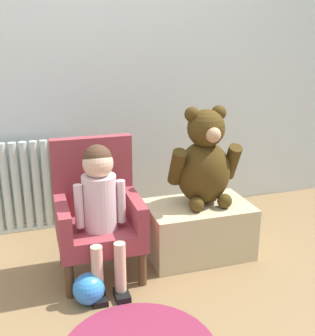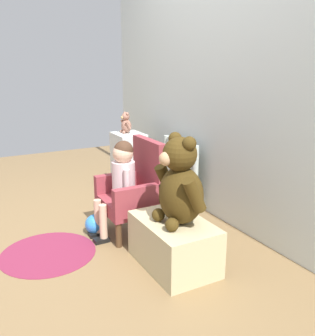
{
  "view_description": "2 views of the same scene",
  "coord_description": "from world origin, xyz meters",
  "px_view_note": "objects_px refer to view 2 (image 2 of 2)",
  "views": [
    {
      "loc": [
        -0.34,
        -1.5,
        1.22
      ],
      "look_at": [
        0.29,
        0.52,
        0.55
      ],
      "focal_mm": 45.0,
      "sensor_mm": 36.0,
      "label": 1
    },
    {
      "loc": [
        2.37,
        -0.58,
        1.26
      ],
      "look_at": [
        0.31,
        0.53,
        0.59
      ],
      "focal_mm": 40.0,
      "sensor_mm": 36.0,
      "label": 2
    }
  ],
  "objects_px": {
    "radiator": "(180,172)",
    "toy_ball": "(95,224)",
    "large_teddy_bear": "(180,185)",
    "small_teddy_bear": "(126,124)",
    "floor_rug": "(48,253)",
    "child_figure": "(121,175)",
    "small_dresser": "(129,162)",
    "child_armchair": "(135,190)",
    "low_bench": "(174,243)"
  },
  "relations": [
    {
      "from": "low_bench",
      "to": "toy_ball",
      "type": "relative_size",
      "value": 3.86
    },
    {
      "from": "small_teddy_bear",
      "to": "floor_rug",
      "type": "height_order",
      "value": "small_teddy_bear"
    },
    {
      "from": "large_teddy_bear",
      "to": "small_teddy_bear",
      "type": "distance_m",
      "value": 1.57
    },
    {
      "from": "child_figure",
      "to": "low_bench",
      "type": "xyz_separation_m",
      "value": [
        0.57,
        0.11,
        -0.31
      ]
    },
    {
      "from": "child_armchair",
      "to": "toy_ball",
      "type": "bearing_deg",
      "value": -109.15
    },
    {
      "from": "child_armchair",
      "to": "low_bench",
      "type": "xyz_separation_m",
      "value": [
        0.57,
        -0.0,
        -0.18
      ]
    },
    {
      "from": "low_bench",
      "to": "radiator",
      "type": "bearing_deg",
      "value": 146.43
    },
    {
      "from": "child_armchair",
      "to": "large_teddy_bear",
      "type": "xyz_separation_m",
      "value": [
        0.61,
        0.02,
        0.22
      ]
    },
    {
      "from": "large_teddy_bear",
      "to": "floor_rug",
      "type": "height_order",
      "value": "large_teddy_bear"
    },
    {
      "from": "child_figure",
      "to": "toy_ball",
      "type": "bearing_deg",
      "value": -119.72
    },
    {
      "from": "radiator",
      "to": "floor_rug",
      "type": "relative_size",
      "value": 0.92
    },
    {
      "from": "small_teddy_bear",
      "to": "toy_ball",
      "type": "distance_m",
      "value": 1.2
    },
    {
      "from": "small_dresser",
      "to": "child_figure",
      "type": "relative_size",
      "value": 0.82
    },
    {
      "from": "child_figure",
      "to": "toy_ball",
      "type": "height_order",
      "value": "child_figure"
    },
    {
      "from": "floor_rug",
      "to": "toy_ball",
      "type": "distance_m",
      "value": 0.42
    },
    {
      "from": "radiator",
      "to": "small_teddy_bear",
      "type": "bearing_deg",
      "value": -154.42
    },
    {
      "from": "floor_rug",
      "to": "toy_ball",
      "type": "bearing_deg",
      "value": 109.69
    },
    {
      "from": "radiator",
      "to": "low_bench",
      "type": "height_order",
      "value": "radiator"
    },
    {
      "from": "small_dresser",
      "to": "child_armchair",
      "type": "distance_m",
      "value": 0.95
    },
    {
      "from": "child_armchair",
      "to": "small_teddy_bear",
      "type": "height_order",
      "value": "small_teddy_bear"
    },
    {
      "from": "floor_rug",
      "to": "large_teddy_bear",
      "type": "bearing_deg",
      "value": 50.81
    },
    {
      "from": "low_bench",
      "to": "small_teddy_bear",
      "type": "distance_m",
      "value": 1.62
    },
    {
      "from": "small_dresser",
      "to": "low_bench",
      "type": "relative_size",
      "value": 1.01
    },
    {
      "from": "low_bench",
      "to": "large_teddy_bear",
      "type": "relative_size",
      "value": 1.05
    },
    {
      "from": "small_dresser",
      "to": "child_figure",
      "type": "bearing_deg",
      "value": -27.39
    },
    {
      "from": "radiator",
      "to": "child_figure",
      "type": "relative_size",
      "value": 0.82
    },
    {
      "from": "radiator",
      "to": "small_dresser",
      "type": "xyz_separation_m",
      "value": [
        -0.54,
        -0.27,
        0.0
      ]
    },
    {
      "from": "large_teddy_bear",
      "to": "radiator",
      "type": "bearing_deg",
      "value": 148.18
    },
    {
      "from": "small_dresser",
      "to": "radiator",
      "type": "bearing_deg",
      "value": 26.26
    },
    {
      "from": "toy_ball",
      "to": "radiator",
      "type": "bearing_deg",
      "value": 105.41
    },
    {
      "from": "low_bench",
      "to": "small_teddy_bear",
      "type": "relative_size",
      "value": 2.84
    },
    {
      "from": "child_figure",
      "to": "large_teddy_bear",
      "type": "distance_m",
      "value": 0.63
    },
    {
      "from": "small_dresser",
      "to": "small_teddy_bear",
      "type": "height_order",
      "value": "small_teddy_bear"
    },
    {
      "from": "radiator",
      "to": "toy_ball",
      "type": "xyz_separation_m",
      "value": [
        0.25,
        -0.9,
        -0.22
      ]
    },
    {
      "from": "radiator",
      "to": "small_dresser",
      "type": "bearing_deg",
      "value": -153.74
    },
    {
      "from": "radiator",
      "to": "floor_rug",
      "type": "height_order",
      "value": "radiator"
    },
    {
      "from": "small_dresser",
      "to": "child_armchair",
      "type": "height_order",
      "value": "child_armchair"
    },
    {
      "from": "small_dresser",
      "to": "large_teddy_bear",
      "type": "xyz_separation_m",
      "value": [
        1.5,
        -0.33,
        0.25
      ]
    },
    {
      "from": "small_dresser",
      "to": "child_figure",
      "type": "height_order",
      "value": "child_figure"
    },
    {
      "from": "floor_rug",
      "to": "toy_ball",
      "type": "xyz_separation_m",
      "value": [
        -0.14,
        0.39,
        0.07
      ]
    },
    {
      "from": "child_armchair",
      "to": "floor_rug",
      "type": "height_order",
      "value": "child_armchair"
    },
    {
      "from": "radiator",
      "to": "child_figure",
      "type": "height_order",
      "value": "child_figure"
    },
    {
      "from": "small_dresser",
      "to": "child_figure",
      "type": "xyz_separation_m",
      "value": [
        0.89,
        -0.46,
        0.17
      ]
    },
    {
      "from": "low_bench",
      "to": "small_teddy_bear",
      "type": "xyz_separation_m",
      "value": [
        -1.5,
        0.34,
        0.52
      ]
    },
    {
      "from": "low_bench",
      "to": "small_dresser",
      "type": "bearing_deg",
      "value": 166.65
    },
    {
      "from": "small_teddy_bear",
      "to": "low_bench",
      "type": "bearing_deg",
      "value": -12.78
    },
    {
      "from": "radiator",
      "to": "toy_ball",
      "type": "distance_m",
      "value": 0.96
    },
    {
      "from": "large_teddy_bear",
      "to": "small_dresser",
      "type": "bearing_deg",
      "value": 167.62
    },
    {
      "from": "low_bench",
      "to": "toy_ball",
      "type": "distance_m",
      "value": 0.74
    },
    {
      "from": "radiator",
      "to": "child_armchair",
      "type": "distance_m",
      "value": 0.71
    }
  ]
}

